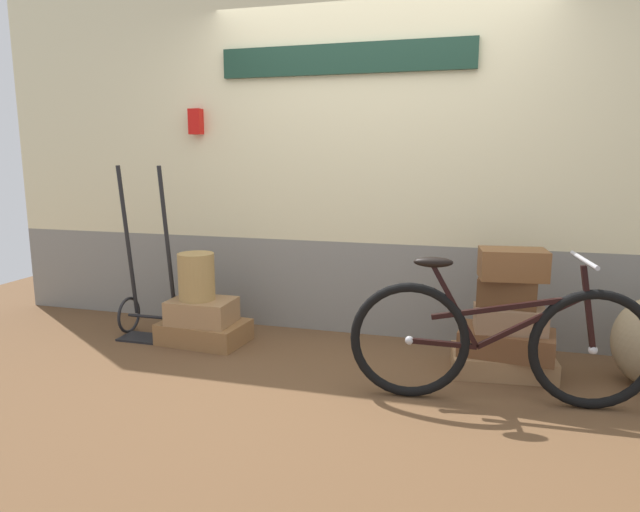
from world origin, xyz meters
TOP-DOWN VIEW (x-y plane):
  - ground at (0.00, 0.00)m, footprint 8.45×5.20m
  - station_building at (0.01, 0.85)m, footprint 6.45×0.74m
  - suitcase_0 at (-1.19, 0.23)m, footprint 0.66×0.47m
  - suitcase_1 at (-1.18, 0.21)m, footprint 0.47×0.34m
  - suitcase_2 at (0.97, 0.22)m, footprint 0.67×0.46m
  - suitcase_3 at (0.98, 0.20)m, footprint 0.62×0.41m
  - suitcase_4 at (1.00, 0.19)m, footprint 0.45×0.29m
  - suitcase_5 at (0.97, 0.23)m, footprint 0.38×0.25m
  - suitcase_6 at (0.99, 0.22)m, footprint 0.43×0.30m
  - wicker_basket at (-1.22, 0.20)m, footprint 0.27×0.27m
  - luggage_trolley at (-1.66, 0.26)m, footprint 0.43×0.36m
  - bicycle at (0.91, -0.26)m, footprint 1.68×0.46m

SIDE VIEW (x-z plane):
  - ground at x=0.00m, z-range -0.06..0.00m
  - suitcase_2 at x=0.97m, z-range 0.00..0.13m
  - suitcase_0 at x=-1.19m, z-range 0.00..0.16m
  - suitcase_3 at x=0.98m, z-range 0.13..0.29m
  - suitcase_1 at x=-1.18m, z-range 0.16..0.34m
  - luggage_trolley at x=-1.66m, z-range -0.36..0.97m
  - bicycle at x=0.91m, z-range -0.07..0.79m
  - suitcase_4 at x=1.00m, z-range 0.29..0.45m
  - wicker_basket at x=-1.22m, z-range 0.34..0.69m
  - suitcase_5 at x=0.97m, z-range 0.45..0.63m
  - suitcase_6 at x=0.99m, z-range 0.63..0.82m
  - station_building at x=0.01m, z-range 0.00..2.81m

